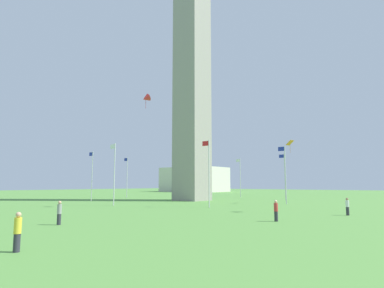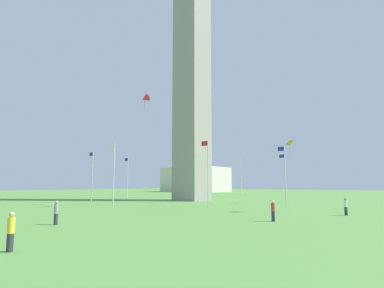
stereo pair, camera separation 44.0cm
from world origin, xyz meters
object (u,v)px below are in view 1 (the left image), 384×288
(flagpole_w, at_px, (240,176))
(obelisk_monument, at_px, (192,74))
(flagpole_se, at_px, (209,170))
(flagpole_s, at_px, (285,172))
(person_white_shirt, at_px, (347,207))
(distant_building, at_px, (194,180))
(person_red_shirt, at_px, (276,211))
(flagpole_nw, at_px, (182,176))
(person_gray_shirt, at_px, (59,213))
(flagpole_ne, at_px, (92,174))
(flagpole_e, at_px, (114,171))
(flagpole_n, at_px, (127,176))
(kite_red_delta, at_px, (146,98))
(person_yellow_shirt, at_px, (17,232))
(flagpole_sw, at_px, (285,175))
(kite_orange_diamond, at_px, (290,143))

(flagpole_w, bearing_deg, obelisk_monument, 90.18)
(flagpole_se, bearing_deg, flagpole_s, -112.50)
(person_white_shirt, height_order, distant_building, distant_building)
(flagpole_w, relative_size, person_red_shirt, 5.19)
(flagpole_nw, height_order, distant_building, distant_building)
(obelisk_monument, height_order, person_gray_shirt, obelisk_monument)
(flagpole_ne, relative_size, flagpole_w, 1.00)
(obelisk_monument, relative_size, flagpole_e, 5.47)
(person_white_shirt, height_order, person_red_shirt, person_red_shirt)
(person_red_shirt, xyz_separation_m, distant_building, (68.13, -78.03, 3.88))
(flagpole_n, relative_size, flagpole_ne, 1.00)
(flagpole_n, bearing_deg, person_red_shirt, 152.95)
(kite_red_delta, bearing_deg, distant_building, -56.75)
(flagpole_ne, bearing_deg, flagpole_s, -157.50)
(person_white_shirt, bearing_deg, person_yellow_shirt, 82.29)
(flagpole_ne, height_order, person_red_shirt, flagpole_ne)
(person_white_shirt, distance_m, person_yellow_shirt, 28.51)
(flagpole_ne, bearing_deg, person_white_shirt, 178.95)
(flagpole_ne, relative_size, person_white_shirt, 5.27)
(person_white_shirt, bearing_deg, flagpole_e, 16.14)
(person_yellow_shirt, distance_m, kite_red_delta, 30.86)
(flagpole_sw, relative_size, person_yellow_shirt, 5.04)
(person_yellow_shirt, relative_size, distant_building, 0.08)
(flagpole_e, xyz_separation_m, flagpole_nw, (12.72, -30.70, 0.00))
(flagpole_sw, distance_m, person_white_shirt, 31.41)
(flagpole_n, distance_m, distant_building, 60.40)
(person_yellow_shirt, xyz_separation_m, distant_building, (63.99, -96.46, 3.86))
(obelisk_monument, xyz_separation_m, person_yellow_shirt, (-22.02, 41.01, -23.25))
(flagpole_s, relative_size, kite_orange_diamond, 4.42)
(flagpole_sw, bearing_deg, flagpole_ne, 45.00)
(flagpole_n, height_order, person_red_shirt, flagpole_n)
(flagpole_se, xyz_separation_m, flagpole_w, (12.72, -30.70, 0.00))
(kite_orange_diamond, bearing_deg, obelisk_monument, 7.95)
(flagpole_sw, distance_m, kite_red_delta, 32.94)
(flagpole_n, relative_size, flagpole_e, 1.00)
(person_gray_shirt, xyz_separation_m, kite_red_delta, (8.13, -16.44, 13.50))
(flagpole_w, bearing_deg, person_gray_shirt, 105.39)
(kite_orange_diamond, bearing_deg, flagpole_s, 91.05)
(person_red_shirt, bearing_deg, person_yellow_shirt, 89.33)
(flagpole_n, height_order, kite_orange_diamond, kite_orange_diamond)
(flagpole_ne, bearing_deg, kite_orange_diamond, -153.60)
(flagpole_ne, xyz_separation_m, flagpole_s, (-30.70, -12.72, 0.00))
(flagpole_ne, bearing_deg, person_yellow_shirt, 140.88)
(flagpole_nw, bearing_deg, flagpole_se, 135.00)
(flagpole_nw, bearing_deg, kite_red_delta, 121.69)
(obelisk_monument, xyz_separation_m, flagpole_e, (0.05, 17.98, -19.32))
(flagpole_n, xyz_separation_m, flagpole_s, (-35.97, 0.00, 0.00))
(flagpole_s, relative_size, kite_red_delta, 4.34)
(flagpole_w, bearing_deg, flagpole_sw, 157.50)
(flagpole_nw, distance_m, person_white_shirt, 49.90)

